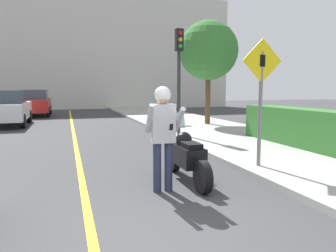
{
  "coord_description": "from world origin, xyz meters",
  "views": [
    {
      "loc": [
        -0.84,
        -3.4,
        1.76
      ],
      "look_at": [
        1.01,
        2.53,
        1.05
      ],
      "focal_mm": 35.0,
      "sensor_mm": 36.0,
      "label": 1
    }
  ],
  "objects_px": {
    "motorcycle": "(186,156)",
    "street_tree": "(208,51)",
    "crossing_sign": "(261,90)",
    "person_biker": "(163,127)",
    "parked_car_red": "(35,103)",
    "parked_car_white": "(7,108)",
    "traffic_light": "(179,62)"
  },
  "relations": [
    {
      "from": "parked_car_white",
      "to": "parked_car_red",
      "type": "bearing_deg",
      "value": 82.03
    },
    {
      "from": "street_tree",
      "to": "motorcycle",
      "type": "bearing_deg",
      "value": -116.64
    },
    {
      "from": "street_tree",
      "to": "person_biker",
      "type": "bearing_deg",
      "value": -118.49
    },
    {
      "from": "motorcycle",
      "to": "parked_car_white",
      "type": "distance_m",
      "value": 12.25
    },
    {
      "from": "motorcycle",
      "to": "traffic_light",
      "type": "height_order",
      "value": "traffic_light"
    },
    {
      "from": "parked_car_white",
      "to": "parked_car_red",
      "type": "height_order",
      "value": "same"
    },
    {
      "from": "motorcycle",
      "to": "street_tree",
      "type": "bearing_deg",
      "value": 63.36
    },
    {
      "from": "crossing_sign",
      "to": "person_biker",
      "type": "bearing_deg",
      "value": -163.29
    },
    {
      "from": "person_biker",
      "to": "parked_car_red",
      "type": "relative_size",
      "value": 0.43
    },
    {
      "from": "parked_car_red",
      "to": "traffic_light",
      "type": "bearing_deg",
      "value": -63.56
    },
    {
      "from": "person_biker",
      "to": "crossing_sign",
      "type": "bearing_deg",
      "value": 16.71
    },
    {
      "from": "crossing_sign",
      "to": "street_tree",
      "type": "height_order",
      "value": "street_tree"
    },
    {
      "from": "crossing_sign",
      "to": "motorcycle",
      "type": "bearing_deg",
      "value": -173.3
    },
    {
      "from": "traffic_light",
      "to": "street_tree",
      "type": "relative_size",
      "value": 0.78
    },
    {
      "from": "motorcycle",
      "to": "traffic_light",
      "type": "bearing_deg",
      "value": 72.28
    },
    {
      "from": "person_biker",
      "to": "traffic_light",
      "type": "distance_m",
      "value": 6.34
    },
    {
      "from": "parked_car_white",
      "to": "crossing_sign",
      "type": "bearing_deg",
      "value": -59.25
    },
    {
      "from": "parked_car_red",
      "to": "street_tree",
      "type": "bearing_deg",
      "value": -46.3
    },
    {
      "from": "motorcycle",
      "to": "crossing_sign",
      "type": "bearing_deg",
      "value": 6.7
    },
    {
      "from": "crossing_sign",
      "to": "parked_car_red",
      "type": "xyz_separation_m",
      "value": [
        -5.8,
        16.55,
        -0.87
      ]
    },
    {
      "from": "traffic_light",
      "to": "street_tree",
      "type": "distance_m",
      "value": 3.93
    },
    {
      "from": "motorcycle",
      "to": "parked_car_red",
      "type": "xyz_separation_m",
      "value": [
        -4.08,
        16.75,
        0.37
      ]
    },
    {
      "from": "street_tree",
      "to": "parked_car_white",
      "type": "distance_m",
      "value": 9.82
    },
    {
      "from": "crossing_sign",
      "to": "parked_car_red",
      "type": "height_order",
      "value": "crossing_sign"
    },
    {
      "from": "person_biker",
      "to": "crossing_sign",
      "type": "xyz_separation_m",
      "value": [
        2.33,
        0.7,
        0.61
      ]
    },
    {
      "from": "street_tree",
      "to": "parked_car_white",
      "type": "bearing_deg",
      "value": 161.16
    },
    {
      "from": "person_biker",
      "to": "crossing_sign",
      "type": "distance_m",
      "value": 2.51
    },
    {
      "from": "motorcycle",
      "to": "crossing_sign",
      "type": "distance_m",
      "value": 2.13
    },
    {
      "from": "person_biker",
      "to": "parked_car_red",
      "type": "bearing_deg",
      "value": 101.37
    },
    {
      "from": "motorcycle",
      "to": "parked_car_red",
      "type": "bearing_deg",
      "value": 103.67
    },
    {
      "from": "motorcycle",
      "to": "parked_car_red",
      "type": "height_order",
      "value": "parked_car_red"
    },
    {
      "from": "person_biker",
      "to": "crossing_sign",
      "type": "height_order",
      "value": "crossing_sign"
    }
  ]
}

